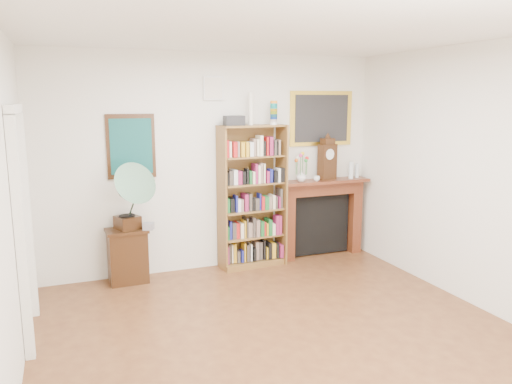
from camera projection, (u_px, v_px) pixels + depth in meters
room at (299, 197)px, 4.19m from camera, size 4.51×5.01×2.81m
door_casing at (22, 205)px, 4.53m from camera, size 0.08×1.02×2.17m
teal_poster at (131, 146)px, 6.04m from camera, size 0.58×0.04×0.78m
small_picture at (213, 88)px, 6.29m from camera, size 0.26×0.04×0.30m
gilt_painting at (321, 118)px, 6.92m from camera, size 0.95×0.04×0.75m
bookshelf at (252, 189)px, 6.55m from camera, size 0.90×0.39×2.17m
side_cabinet at (128, 256)px, 6.08m from camera, size 0.50×0.37×0.67m
fireplace at (321, 211)px, 7.08m from camera, size 1.31×0.31×1.11m
gramophone at (127, 193)px, 5.83m from camera, size 0.70×0.77×0.83m
cd_stack at (149, 226)px, 6.00m from camera, size 0.16×0.16×0.08m
mantel_clock at (327, 160)px, 6.92m from camera, size 0.27×0.19×0.58m
flower_vase at (301, 176)px, 6.78m from camera, size 0.18×0.18×0.15m
teacup at (317, 179)px, 6.83m from camera, size 0.11×0.11×0.07m
bottle_left at (351, 170)px, 7.04m from camera, size 0.07×0.07×0.24m
bottle_right at (357, 171)px, 7.13m from camera, size 0.06×0.06×0.20m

